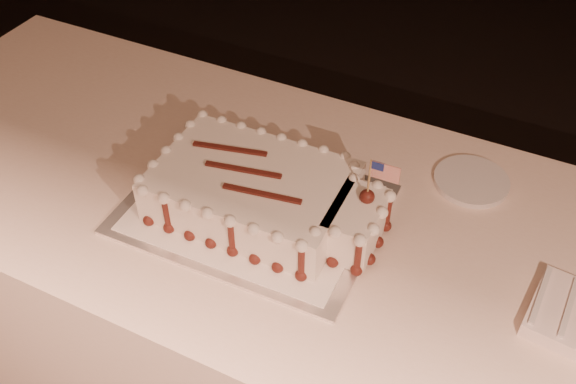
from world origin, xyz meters
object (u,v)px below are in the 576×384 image
at_px(cake_board, 253,209).
at_px(side_plate, 471,181).
at_px(sheet_cake, 265,195).
at_px(banquet_table, 345,335).

xyz_separation_m(cake_board, side_plate, (0.38, 0.28, 0.00)).
height_order(cake_board, sheet_cake, sheet_cake).
bearing_deg(side_plate, cake_board, -143.64).
distance_m(sheet_cake, side_plate, 0.46).
distance_m(cake_board, side_plate, 0.48).
xyz_separation_m(banquet_table, sheet_cake, (-0.18, -0.04, 0.43)).
bearing_deg(cake_board, side_plate, 35.02).
relative_size(banquet_table, sheet_cake, 4.87).
xyz_separation_m(banquet_table, side_plate, (0.17, 0.24, 0.38)).
bearing_deg(cake_board, sheet_cake, 0.14).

